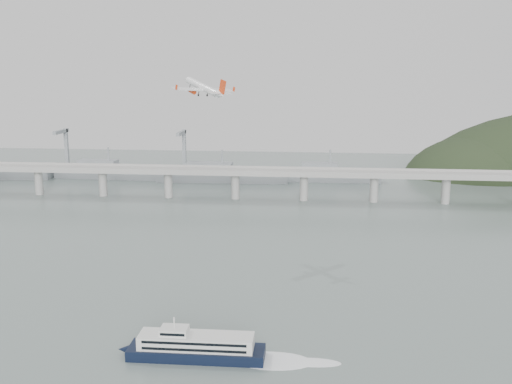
# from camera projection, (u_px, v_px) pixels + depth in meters

# --- Properties ---
(ground) EXTENTS (900.00, 900.00, 0.00)m
(ground) POSITION_uv_depth(u_px,v_px,m) (242.00, 307.00, 241.39)
(ground) COLOR slate
(ground) RESTS_ON ground
(bridge) EXTENTS (800.00, 22.00, 23.90)m
(bridge) POSITION_uv_depth(u_px,v_px,m) (275.00, 176.00, 432.60)
(bridge) COLOR #999996
(bridge) RESTS_ON ground
(distant_fleet) EXTENTS (453.00, 60.90, 40.00)m
(distant_fleet) POSITION_uv_depth(u_px,v_px,m) (101.00, 172.00, 513.66)
(distant_fleet) COLOR gray
(distant_fleet) RESTS_ON ground
(ferry) EXTENTS (74.92, 13.39, 14.14)m
(ferry) POSITION_uv_depth(u_px,v_px,m) (196.00, 347.00, 198.67)
(ferry) COLOR black
(ferry) RESTS_ON ground
(airliner) EXTENTS (30.13, 31.50, 11.87)m
(airliner) POSITION_uv_depth(u_px,v_px,m) (204.00, 88.00, 305.23)
(airliner) COLOR silver
(airliner) RESTS_ON ground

